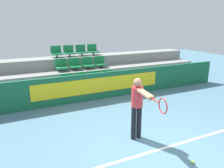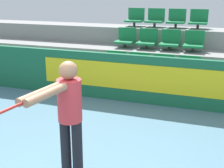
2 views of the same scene
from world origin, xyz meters
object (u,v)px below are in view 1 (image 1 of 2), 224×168
stadium_chair_2 (95,78)px  stadium_chair_6 (88,64)px  stadium_chair_11 (93,50)px  tennis_player (138,103)px  stadium_chair_3 (108,77)px  stadium_chair_9 (69,52)px  stadium_chair_1 (82,80)px  stadium_chair_7 (100,63)px  stadium_chair_8 (56,52)px  tennis_ball (193,162)px  stadium_chair_0 (68,81)px  stadium_chair_5 (75,65)px  stadium_chair_4 (62,66)px  stadium_chair_10 (81,51)px

stadium_chair_2 → stadium_chair_6: stadium_chair_6 is taller
stadium_chair_11 → tennis_player: (-0.99, -5.78, -0.61)m
stadium_chair_2 → stadium_chair_3: 0.59m
stadium_chair_6 → stadium_chair_9: 1.17m
stadium_chair_1 → stadium_chair_7: stadium_chair_7 is taller
stadium_chair_8 → tennis_ball: (1.33, -7.16, -1.58)m
stadium_chair_0 → stadium_chair_5: 1.17m
stadium_chair_2 → stadium_chair_4: bearing=142.6°
stadium_chair_9 → stadium_chair_0: bearing=-108.1°
stadium_chair_0 → stadium_chair_10: size_ratio=1.00×
stadium_chair_0 → stadium_chair_4: 1.01m
stadium_chair_7 → stadium_chair_11: (0.00, 0.90, 0.47)m
tennis_player → stadium_chair_0: bearing=109.1°
stadium_chair_9 → tennis_ball: (0.74, -7.16, -1.58)m
stadium_chair_1 → stadium_chair_11: 2.34m
stadium_chair_0 → stadium_chair_4: size_ratio=1.00×
stadium_chair_8 → stadium_chair_4: bearing=-90.0°
stadium_chair_5 → stadium_chair_10: 1.17m
stadium_chair_5 → stadium_chair_11: stadium_chair_11 is taller
stadium_chair_9 → stadium_chair_11: same height
stadium_chair_2 → stadium_chair_3: size_ratio=1.00×
stadium_chair_8 → stadium_chair_9: bearing=0.0°
stadium_chair_7 → stadium_chair_4: bearing=180.0°
stadium_chair_1 → stadium_chair_5: (0.00, 0.90, 0.47)m
stadium_chair_2 → stadium_chair_5: 1.17m
stadium_chair_0 → stadium_chair_9: stadium_chair_9 is taller
stadium_chair_6 → stadium_chair_7: bearing=0.0°
stadium_chair_4 → stadium_chair_11: size_ratio=1.00×
stadium_chair_5 → stadium_chair_9: bearing=90.0°
stadium_chair_4 → stadium_chair_0: bearing=-90.0°
stadium_chair_3 → stadium_chair_9: bearing=123.2°
stadium_chair_6 → stadium_chair_10: bearing=90.0°
stadium_chair_6 → stadium_chair_5: bearing=180.0°
stadium_chair_0 → stadium_chair_9: bearing=71.9°
stadium_chair_11 → tennis_player: 5.90m
stadium_chair_0 → stadium_chair_5: (0.59, 0.90, 0.47)m
stadium_chair_8 → stadium_chair_9: 0.59m
stadium_chair_3 → stadium_chair_8: (-1.77, 1.80, 0.93)m
stadium_chair_0 → stadium_chair_3: 1.77m
stadium_chair_6 → stadium_chair_11: stadium_chair_11 is taller
stadium_chair_1 → stadium_chair_11: stadium_chair_11 is taller
stadium_chair_6 → stadium_chair_9: bearing=123.2°
tennis_player → stadium_chair_11: bearing=88.3°
stadium_chair_11 → stadium_chair_9: bearing=180.0°
stadium_chair_3 → stadium_chair_6: (-0.59, 0.90, 0.47)m
stadium_chair_3 → tennis_player: size_ratio=0.31×
stadium_chair_3 → stadium_chair_6: stadium_chair_6 is taller
stadium_chair_7 → stadium_chair_9: (-1.18, 0.90, 0.47)m
stadium_chair_5 → stadium_chair_2: bearing=-56.8°
tennis_ball → stadium_chair_3: bearing=85.4°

